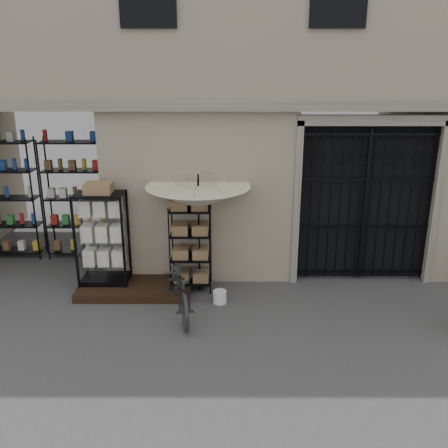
{
  "coord_description": "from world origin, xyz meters",
  "views": [
    {
      "loc": [
        -0.79,
        -6.55,
        4.04
      ],
      "look_at": [
        -0.8,
        1.4,
        1.35
      ],
      "focal_mm": 40.0,
      "sensor_mm": 36.0,
      "label": 1
    }
  ],
  "objects_px": {
    "display_cabinet": "(103,243)",
    "market_umbrella": "(198,191)",
    "bicycle": "(182,311)",
    "white_bucket": "(220,297)",
    "wire_rack": "(191,248)"
  },
  "relations": [
    {
      "from": "display_cabinet",
      "to": "market_umbrella",
      "type": "distance_m",
      "value": 1.95
    },
    {
      "from": "bicycle",
      "to": "white_bucket",
      "type": "bearing_deg",
      "value": 14.79
    },
    {
      "from": "wire_rack",
      "to": "display_cabinet",
      "type": "bearing_deg",
      "value": 159.57
    },
    {
      "from": "display_cabinet",
      "to": "bicycle",
      "type": "height_order",
      "value": "display_cabinet"
    },
    {
      "from": "display_cabinet",
      "to": "market_umbrella",
      "type": "bearing_deg",
      "value": 3.0
    },
    {
      "from": "wire_rack",
      "to": "bicycle",
      "type": "height_order",
      "value": "wire_rack"
    },
    {
      "from": "display_cabinet",
      "to": "white_bucket",
      "type": "xyz_separation_m",
      "value": [
        2.07,
        -0.53,
        -0.78
      ]
    },
    {
      "from": "display_cabinet",
      "to": "bicycle",
      "type": "xyz_separation_m",
      "value": [
        1.45,
        -0.85,
        -0.89
      ]
    },
    {
      "from": "white_bucket",
      "to": "wire_rack",
      "type": "bearing_deg",
      "value": 131.89
    },
    {
      "from": "display_cabinet",
      "to": "wire_rack",
      "type": "distance_m",
      "value": 1.56
    },
    {
      "from": "market_umbrella",
      "to": "white_bucket",
      "type": "bearing_deg",
      "value": -55.34
    },
    {
      "from": "market_umbrella",
      "to": "bicycle",
      "type": "relative_size",
      "value": 1.41
    },
    {
      "from": "wire_rack",
      "to": "bicycle",
      "type": "relative_size",
      "value": 0.88
    },
    {
      "from": "display_cabinet",
      "to": "wire_rack",
      "type": "relative_size",
      "value": 1.12
    },
    {
      "from": "wire_rack",
      "to": "white_bucket",
      "type": "relative_size",
      "value": 6.99
    }
  ]
}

